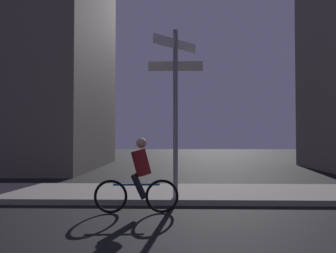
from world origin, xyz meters
TOP-DOWN VIEW (x-y plane):
  - sidewalk_kerb at (0.00, 7.02)m, footprint 40.00×2.74m
  - signpost at (-0.85, 6.04)m, footprint 1.37×1.06m
  - cyclist at (-1.63, 4.88)m, footprint 1.82×0.35m

SIDE VIEW (x-z plane):
  - sidewalk_kerb at x=0.00m, z-range 0.00..0.14m
  - cyclist at x=-1.63m, z-range -0.06..1.55m
  - signpost at x=-0.85m, z-range 0.51..4.70m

